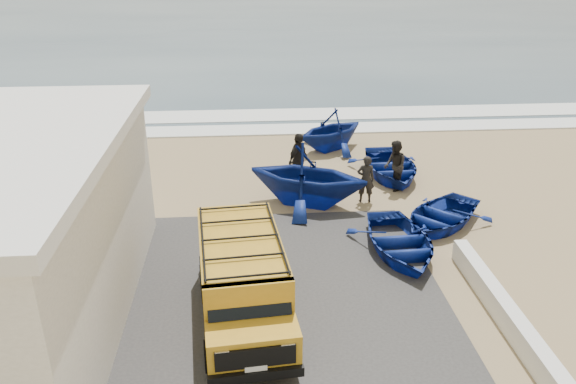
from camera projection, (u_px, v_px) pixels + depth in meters
name	position (u px, v px, depth m)	size (l,w,h in m)	color
ground	(276.00, 265.00, 15.00)	(160.00, 160.00, 0.00)	#9D845B
slab	(194.00, 312.00, 13.03)	(12.00, 10.00, 0.05)	#383633
ocean	(249.00, 19.00, 66.16)	(180.00, 88.00, 0.01)	#385166
surf_line	(261.00, 130.00, 25.95)	(180.00, 1.60, 0.06)	white
surf_wash	(260.00, 115.00, 28.24)	(180.00, 2.20, 0.04)	white
parapet	(507.00, 315.00, 12.50)	(0.35, 6.00, 0.55)	silver
van	(242.00, 278.00, 12.44)	(2.24, 4.77, 1.98)	gold
boat_near_left	(400.00, 242.00, 15.40)	(2.52, 3.53, 0.73)	navy
boat_near_right	(440.00, 215.00, 16.96)	(2.41, 3.38, 0.70)	navy
boat_mid_left	(308.00, 175.00, 18.14)	(3.37, 3.90, 2.06)	navy
boat_mid_right	(390.00, 166.00, 20.63)	(2.72, 3.81, 0.79)	navy
boat_far_left	(331.00, 129.00, 23.23)	(2.82, 3.26, 1.72)	navy
fisherman_front	(366.00, 179.00, 18.40)	(0.59, 0.39, 1.61)	black
fisherman_middle	(395.00, 166.00, 19.30)	(0.86, 0.67, 1.77)	black
fisherman_back	(298.00, 160.00, 19.63)	(1.12, 0.47, 1.92)	black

